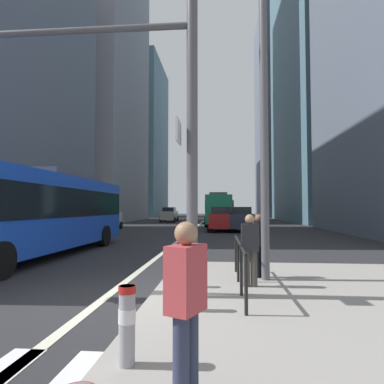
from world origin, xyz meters
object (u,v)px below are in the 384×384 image
at_px(car_receding_near, 241,219).
at_px(car_oncoming_mid, 105,218).
at_px(city_bus_red_receding, 218,208).
at_px(traffic_signal_gantry, 86,98).
at_px(pedestrian_waiting, 259,243).
at_px(street_lamp_post, 263,70).
at_px(bollard_left, 127,321).
at_px(car_receding_far, 222,219).
at_px(car_oncoming_far, 169,214).
at_px(bollard_back, 176,264).
at_px(bollard_right, 179,282).
at_px(pedestrian_walking, 250,247).
at_px(pedestrian_far, 186,301).
at_px(city_bus_blue_oncoming, 39,209).
at_px(city_bus_red_distant, 226,208).

bearing_deg(car_receding_near, car_oncoming_mid, 177.32).
bearing_deg(car_receding_near, city_bus_red_receding, 101.39).
distance_m(traffic_signal_gantry, pedestrian_waiting, 5.20).
distance_m(street_lamp_post, bollard_left, 6.82).
distance_m(car_receding_far, traffic_signal_gantry, 20.55).
relative_size(car_receding_far, car_oncoming_far, 1.00).
bearing_deg(car_oncoming_far, car_receding_near, -63.88).
xyz_separation_m(street_lamp_post, bollard_left, (-2.10, -4.51, -4.65)).
height_order(street_lamp_post, bollard_back, street_lamp_post).
height_order(car_receding_near, car_oncoming_far, same).
xyz_separation_m(car_oncoming_far, bollard_right, (6.10, -38.12, -0.36)).
bearing_deg(street_lamp_post, pedestrian_walking, -120.43).
height_order(car_receding_near, bollard_right, car_receding_near).
bearing_deg(pedestrian_far, city_bus_blue_oncoming, 126.09).
distance_m(car_receding_near, traffic_signal_gantry, 20.80).
distance_m(car_oncoming_mid, pedestrian_far, 25.81).
height_order(city_bus_red_distant, pedestrian_waiting, city_bus_red_distant).
height_order(city_bus_blue_oncoming, car_receding_near, city_bus_blue_oncoming).
bearing_deg(car_receding_far, city_bus_blue_oncoming, -115.52).
bearing_deg(bollard_left, city_bus_red_distant, 87.91).
xyz_separation_m(pedestrian_walking, pedestrian_far, (-0.96, -4.39, 0.01)).
bearing_deg(bollard_back, car_oncoming_mid, 113.60).
distance_m(city_bus_red_receding, bollard_back, 28.87).
bearing_deg(city_bus_red_distant, car_receding_near, -88.88).
xyz_separation_m(car_receding_near, bollard_right, (-2.32, -20.97, -0.36)).
bearing_deg(city_bus_red_distant, traffic_signal_gantry, -94.06).
bearing_deg(city_bus_blue_oncoming, bollard_back, -39.03).
height_order(city_bus_blue_oncoming, car_oncoming_far, city_bus_blue_oncoming).
distance_m(traffic_signal_gantry, bollard_right, 4.14).
bearing_deg(car_oncoming_far, bollard_left, -81.81).
bearing_deg(bollard_right, car_receding_far, 87.85).
xyz_separation_m(city_bus_blue_oncoming, car_receding_near, (8.48, 14.54, -0.85)).
xyz_separation_m(street_lamp_post, pedestrian_waiting, (-0.12, 0.25, -4.28)).
bearing_deg(pedestrian_far, street_lamp_post, 74.83).
xyz_separation_m(traffic_signal_gantry, street_lamp_post, (3.81, 1.67, 1.15)).
height_order(city_bus_red_distant, bollard_back, city_bus_red_distant).
height_order(city_bus_red_receding, car_receding_far, city_bus_red_receding).
bearing_deg(car_oncoming_far, bollard_right, -80.92).
relative_size(car_oncoming_far, traffic_signal_gantry, 0.67).
relative_size(city_bus_red_receding, street_lamp_post, 1.44).
distance_m(car_receding_near, bollard_left, 23.09).
bearing_deg(bollard_right, traffic_signal_gantry, 156.79).
height_order(car_receding_far, car_oncoming_far, same).
bearing_deg(traffic_signal_gantry, pedestrian_far, -54.89).
distance_m(car_oncoming_far, bollard_right, 38.60).
height_order(pedestrian_waiting, pedestrian_far, pedestrian_far).
bearing_deg(bollard_right, bollard_back, 99.48).
bearing_deg(car_oncoming_mid, city_bus_blue_oncoming, -79.55).
bearing_deg(city_bus_red_receding, pedestrian_walking, -88.10).
bearing_deg(car_receding_far, city_bus_red_receding, 92.34).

